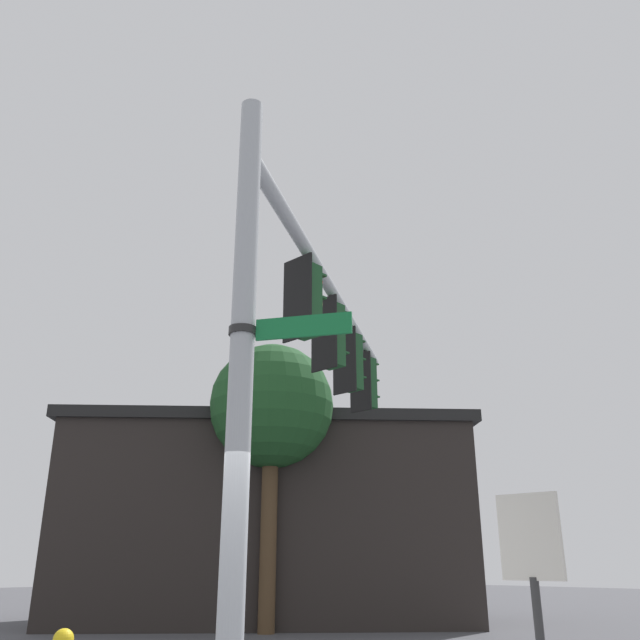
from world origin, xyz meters
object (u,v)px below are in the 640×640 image
object	(u,v)px
traffic_light_nearest_pole	(307,301)
traffic_light_mid_outer	(351,362)
traffic_light_mid_inner	(332,336)
historical_marker	(534,577)
street_name_sign	(273,329)
traffic_light_arm_end	(366,383)

from	to	relation	value
traffic_light_nearest_pole	traffic_light_mid_outer	xyz separation A→B (m)	(-1.56, 2.75, 0.00)
traffic_light_mid_inner	historical_marker	distance (m)	5.56
traffic_light_mid_inner	traffic_light_mid_outer	world-z (taller)	same
traffic_light_nearest_pole	street_name_sign	bearing A→B (deg)	-53.15
traffic_light_nearest_pole	traffic_light_mid_outer	bearing A→B (deg)	119.58
traffic_light_nearest_pole	traffic_light_arm_end	world-z (taller)	same
street_name_sign	historical_marker	distance (m)	3.32
traffic_light_arm_end	street_name_sign	bearing A→B (deg)	-57.94
traffic_light_nearest_pole	historical_marker	distance (m)	4.77
historical_marker	street_name_sign	bearing A→B (deg)	-134.04
traffic_light_mid_inner	traffic_light_arm_end	distance (m)	3.17
traffic_light_mid_outer	traffic_light_arm_end	xyz separation A→B (m)	(-0.78, 1.38, 0.00)
traffic_light_nearest_pole	historical_marker	bearing A→B (deg)	-4.62
street_name_sign	historical_marker	bearing A→B (deg)	45.96
traffic_light_mid_outer	historical_marker	xyz separation A→B (m)	(4.70, -3.01, -3.59)
traffic_light_nearest_pole	traffic_light_arm_end	bearing A→B (deg)	119.58
traffic_light_mid_inner	traffic_light_arm_end	xyz separation A→B (m)	(-1.56, 2.75, 0.00)
historical_marker	traffic_light_nearest_pole	bearing A→B (deg)	175.38
traffic_light_mid_outer	traffic_light_nearest_pole	bearing A→B (deg)	-60.42
traffic_light_mid_outer	traffic_light_arm_end	world-z (taller)	same
historical_marker	traffic_light_mid_inner	bearing A→B (deg)	157.40
traffic_light_nearest_pole	street_name_sign	world-z (taller)	traffic_light_nearest_pole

